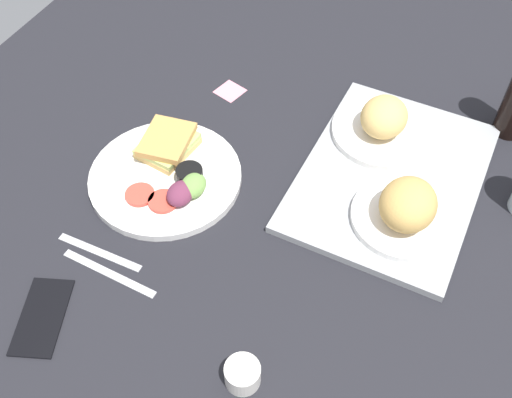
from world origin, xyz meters
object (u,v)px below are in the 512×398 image
object	(u,v)px
serving_tray	(391,177)
fork	(100,252)
plate_with_salad	(168,173)
knife	(109,273)
bread_plate_far	(406,209)
cell_phone	(42,316)
espresso_cup	(243,374)
sticky_note	(230,91)
bread_plate_near	(384,124)

from	to	relation	value
serving_tray	fork	distance (cm)	57.24
plate_with_salad	knife	distance (cm)	23.75
bread_plate_far	cell_phone	size ratio (longest dim) A/B	1.33
espresso_cup	cell_phone	world-z (taller)	espresso_cup
serving_tray	sticky_note	distance (cm)	41.75
cell_phone	bread_plate_far	bearing A→B (deg)	110.93
cell_phone	plate_with_salad	bearing A→B (deg)	153.42
plate_with_salad	sticky_note	world-z (taller)	plate_with_salad
serving_tray	bread_plate_far	bearing A→B (deg)	26.31
bread_plate_near	plate_with_salad	size ratio (longest dim) A/B	0.71
bread_plate_near	knife	world-z (taller)	bread_plate_near
serving_tray	sticky_note	bearing A→B (deg)	-104.27
espresso_cup	serving_tray	bearing A→B (deg)	169.92
plate_with_salad	sticky_note	bearing A→B (deg)	-178.64
plate_with_salad	knife	bearing A→B (deg)	3.85
bread_plate_far	serving_tray	bearing A→B (deg)	-153.69
cell_phone	sticky_note	world-z (taller)	cell_phone
serving_tray	espresso_cup	world-z (taller)	espresso_cup
serving_tray	plate_with_salad	distance (cm)	43.69
serving_tray	cell_phone	distance (cm)	68.92
bread_plate_near	bread_plate_far	size ratio (longest dim) A/B	1.11
espresso_cup	sticky_note	size ratio (longest dim) A/B	1.00
serving_tray	cell_phone	bearing A→B (deg)	-39.15
fork	cell_phone	xyz separation A→B (cm)	(14.76, -1.32, 0.15)
serving_tray	bread_plate_far	distance (cm)	12.46
knife	sticky_note	world-z (taller)	knife
cell_phone	espresso_cup	bearing A→B (deg)	76.48
espresso_cup	fork	xyz separation A→B (cm)	(-10.46, -33.45, -1.75)
plate_with_salad	cell_phone	size ratio (longest dim) A/B	2.07
bread_plate_near	knife	bearing A→B (deg)	-32.71
bread_plate_far	knife	bearing A→B (deg)	-54.18
bread_plate_far	fork	bearing A→B (deg)	-59.15
serving_tray	fork	xyz separation A→B (cm)	(38.68, -42.19, -0.55)
serving_tray	fork	size ratio (longest dim) A/B	2.65
fork	sticky_note	bearing A→B (deg)	87.92
sticky_note	plate_with_salad	bearing A→B (deg)	1.36
bread_plate_near	knife	distance (cm)	61.25
knife	sticky_note	xyz separation A→B (cm)	(-51.97, -2.27, -0.19)
bread_plate_far	fork	xyz separation A→B (cm)	(28.28, -47.34, -5.09)
fork	knife	world-z (taller)	same
espresso_cup	sticky_note	xyz separation A→B (cm)	(-59.43, -31.72, -1.94)
serving_tray	bread_plate_near	distance (cm)	11.68
bread_plate_far	knife	world-z (taller)	bread_plate_far
serving_tray	espresso_cup	bearing A→B (deg)	-10.08
knife	bread_plate_far	bearing A→B (deg)	38.62
bread_plate_near	cell_phone	bearing A→B (deg)	-31.26
serving_tray	bread_plate_far	world-z (taller)	bread_plate_far
fork	sticky_note	distance (cm)	49.00
fork	sticky_note	world-z (taller)	fork
knife	sticky_note	bearing A→B (deg)	95.29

